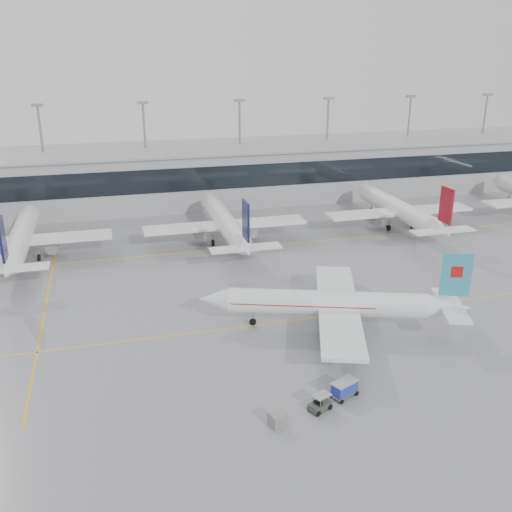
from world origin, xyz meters
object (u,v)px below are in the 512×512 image
object	(u,v)px
air_canada_jet	(337,304)
gse_unit	(277,420)
baggage_tug	(320,405)
baggage_cart	(344,388)

from	to	relation	value
air_canada_jet	gse_unit	distance (m)	21.93
air_canada_jet	gse_unit	xyz separation A→B (m)	(-13.10, -17.40, -2.59)
air_canada_jet	baggage_tug	bearing A→B (deg)	82.13
gse_unit	baggage_cart	bearing A→B (deg)	2.96
air_canada_jet	baggage_cart	xyz separation A→B (m)	(-5.02, -14.45, -2.28)
baggage_tug	baggage_cart	size ratio (longest dim) A/B	1.04
baggage_tug	baggage_cart	distance (m)	3.63
gse_unit	air_canada_jet	bearing A→B (deg)	35.92
air_canada_jet	gse_unit	world-z (taller)	air_canada_jet
baggage_cart	air_canada_jet	bearing A→B (deg)	45.58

